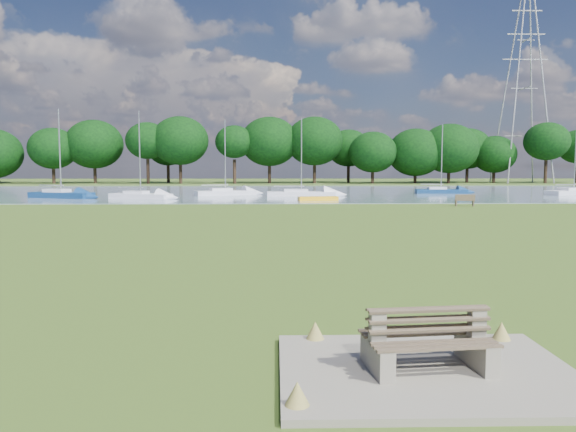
{
  "coord_description": "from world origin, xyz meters",
  "views": [
    {
      "loc": [
        -2.15,
        -21.74,
        2.98
      ],
      "look_at": [
        -1.72,
        -2.0,
        1.21
      ],
      "focal_mm": 35.0,
      "sensor_mm": 36.0,
      "label": 1
    }
  ],
  "objects_px": {
    "bench_pair": "(427,342)",
    "sailboat_7": "(573,190)",
    "pylon": "(525,57)",
    "sailboat_0": "(225,191)",
    "sailboat_6": "(301,192)",
    "sailboat_2": "(140,194)",
    "kayak": "(318,198)",
    "sailboat_1": "(440,190)",
    "sailboat_5": "(61,193)",
    "riverbank_bench": "(465,200)"
  },
  "relations": [
    {
      "from": "bench_pair",
      "to": "sailboat_7",
      "type": "height_order",
      "value": "sailboat_7"
    },
    {
      "from": "sailboat_7",
      "to": "pylon",
      "type": "bearing_deg",
      "value": 50.23
    },
    {
      "from": "sailboat_0",
      "to": "sailboat_6",
      "type": "distance_m",
      "value": 7.68
    },
    {
      "from": "pylon",
      "to": "sailboat_2",
      "type": "relative_size",
      "value": 4.2
    },
    {
      "from": "bench_pair",
      "to": "sailboat_6",
      "type": "height_order",
      "value": "sailboat_6"
    },
    {
      "from": "sailboat_6",
      "to": "sailboat_7",
      "type": "relative_size",
      "value": 0.93
    },
    {
      "from": "kayak",
      "to": "sailboat_0",
      "type": "distance_m",
      "value": 12.21
    },
    {
      "from": "sailboat_1",
      "to": "sailboat_7",
      "type": "xyz_separation_m",
      "value": [
        12.72,
        -3.04,
        0.02
      ]
    },
    {
      "from": "sailboat_2",
      "to": "sailboat_6",
      "type": "xyz_separation_m",
      "value": [
        14.65,
        3.69,
        -0.01
      ]
    },
    {
      "from": "kayak",
      "to": "sailboat_1",
      "type": "relative_size",
      "value": 0.47
    },
    {
      "from": "kayak",
      "to": "sailboat_6",
      "type": "relative_size",
      "value": 0.45
    },
    {
      "from": "pylon",
      "to": "sailboat_5",
      "type": "bearing_deg",
      "value": -146.24
    },
    {
      "from": "bench_pair",
      "to": "sailboat_1",
      "type": "distance_m",
      "value": 53.93
    },
    {
      "from": "sailboat_0",
      "to": "sailboat_2",
      "type": "relative_size",
      "value": 0.95
    },
    {
      "from": "riverbank_bench",
      "to": "sailboat_6",
      "type": "xyz_separation_m",
      "value": [
        -11.56,
        13.35,
        0.01
      ]
    },
    {
      "from": "bench_pair",
      "to": "sailboat_1",
      "type": "xyz_separation_m",
      "value": [
        15.42,
        51.68,
        -0.02
      ]
    },
    {
      "from": "sailboat_0",
      "to": "sailboat_7",
      "type": "distance_m",
      "value": 35.39
    },
    {
      "from": "kayak",
      "to": "sailboat_1",
      "type": "distance_m",
      "value": 18.38
    },
    {
      "from": "bench_pair",
      "to": "riverbank_bench",
      "type": "height_order",
      "value": "bench_pair"
    },
    {
      "from": "sailboat_1",
      "to": "sailboat_6",
      "type": "relative_size",
      "value": 0.97
    },
    {
      "from": "riverbank_bench",
      "to": "sailboat_0",
      "type": "distance_m",
      "value": 24.26
    },
    {
      "from": "sailboat_0",
      "to": "sailboat_2",
      "type": "bearing_deg",
      "value": -165.48
    },
    {
      "from": "sailboat_2",
      "to": "sailboat_6",
      "type": "distance_m",
      "value": 15.1
    },
    {
      "from": "riverbank_bench",
      "to": "sailboat_7",
      "type": "relative_size",
      "value": 0.18
    },
    {
      "from": "riverbank_bench",
      "to": "sailboat_6",
      "type": "height_order",
      "value": "sailboat_6"
    },
    {
      "from": "sailboat_0",
      "to": "sailboat_5",
      "type": "relative_size",
      "value": 0.92
    },
    {
      "from": "riverbank_bench",
      "to": "sailboat_7",
      "type": "xyz_separation_m",
      "value": [
        16.32,
        15.32,
        0.04
      ]
    },
    {
      "from": "bench_pair",
      "to": "sailboat_5",
      "type": "relative_size",
      "value": 0.23
    },
    {
      "from": "sailboat_1",
      "to": "sailboat_5",
      "type": "distance_m",
      "value": 38.04
    },
    {
      "from": "kayak",
      "to": "sailboat_2",
      "type": "xyz_separation_m",
      "value": [
        -15.83,
        3.23,
        0.24
      ]
    },
    {
      "from": "pylon",
      "to": "sailboat_5",
      "type": "height_order",
      "value": "pylon"
    },
    {
      "from": "riverbank_bench",
      "to": "sailboat_5",
      "type": "bearing_deg",
      "value": 171.27
    },
    {
      "from": "sailboat_5",
      "to": "sailboat_7",
      "type": "height_order",
      "value": "sailboat_7"
    },
    {
      "from": "bench_pair",
      "to": "kayak",
      "type": "bearing_deg",
      "value": 81.82
    },
    {
      "from": "kayak",
      "to": "sailboat_1",
      "type": "xyz_separation_m",
      "value": [
        13.98,
        11.93,
        0.24
      ]
    },
    {
      "from": "pylon",
      "to": "sailboat_0",
      "type": "bearing_deg",
      "value": -141.92
    },
    {
      "from": "bench_pair",
      "to": "sailboat_0",
      "type": "bearing_deg",
      "value": 92.42
    },
    {
      "from": "riverbank_bench",
      "to": "kayak",
      "type": "height_order",
      "value": "riverbank_bench"
    },
    {
      "from": "pylon",
      "to": "sailboat_7",
      "type": "height_order",
      "value": "pylon"
    },
    {
      "from": "sailboat_0",
      "to": "pylon",
      "type": "bearing_deg",
      "value": 15.8
    },
    {
      "from": "riverbank_bench",
      "to": "sailboat_1",
      "type": "height_order",
      "value": "sailboat_1"
    },
    {
      "from": "riverbank_bench",
      "to": "sailboat_1",
      "type": "relative_size",
      "value": 0.2
    },
    {
      "from": "sailboat_5",
      "to": "sailboat_7",
      "type": "xyz_separation_m",
      "value": [
        49.95,
        4.81,
        -0.06
      ]
    },
    {
      "from": "bench_pair",
      "to": "pylon",
      "type": "relative_size",
      "value": 0.06
    },
    {
      "from": "sailboat_6",
      "to": "pylon",
      "type": "bearing_deg",
      "value": 44.51
    },
    {
      "from": "pylon",
      "to": "sailboat_6",
      "type": "relative_size",
      "value": 4.36
    },
    {
      "from": "riverbank_bench",
      "to": "pylon",
      "type": "bearing_deg",
      "value": 71.04
    },
    {
      "from": "bench_pair",
      "to": "pylon",
      "type": "xyz_separation_m",
      "value": [
        38.29,
        84.0,
        20.13
      ]
    },
    {
      "from": "kayak",
      "to": "sailboat_0",
      "type": "relative_size",
      "value": 0.46
    },
    {
      "from": "sailboat_1",
      "to": "sailboat_7",
      "type": "bearing_deg",
      "value": -9.79
    }
  ]
}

